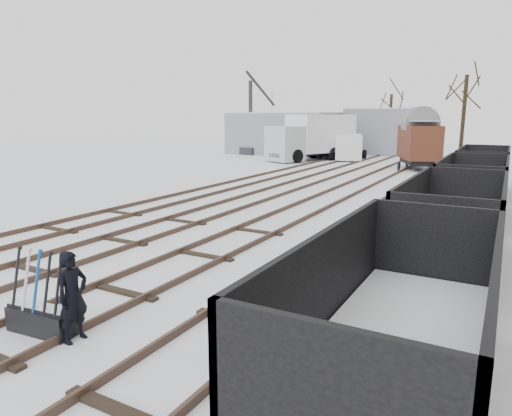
{
  "coord_description": "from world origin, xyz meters",
  "views": [
    {
      "loc": [
        7.05,
        -6.73,
        3.77
      ],
      "look_at": [
        0.92,
        4.33,
        1.2
      ],
      "focal_mm": 32.0,
      "sensor_mm": 36.0,
      "label": 1
    }
  ],
  "objects_px": {
    "box_van_wagon": "(419,141)",
    "crane": "(251,133)",
    "ground_frame": "(41,318)",
    "panel_van": "(348,147)",
    "lorry": "(313,137)",
    "freight_wagon_a": "(397,341)",
    "worker": "(73,297)"
  },
  "relations": [
    {
      "from": "box_van_wagon",
      "to": "crane",
      "type": "height_order",
      "value": "crane"
    },
    {
      "from": "ground_frame",
      "to": "panel_van",
      "type": "xyz_separation_m",
      "value": [
        -5.39,
        34.1,
        0.85
      ]
    },
    {
      "from": "box_van_wagon",
      "to": "panel_van",
      "type": "relative_size",
      "value": 0.94
    },
    {
      "from": "lorry",
      "to": "freight_wagon_a",
      "type": "bearing_deg",
      "value": -41.38
    },
    {
      "from": "ground_frame",
      "to": "lorry",
      "type": "xyz_separation_m",
      "value": [
        -7.91,
        32.12,
        1.7
      ]
    },
    {
      "from": "panel_van",
      "to": "freight_wagon_a",
      "type": "bearing_deg",
      "value": -90.0
    },
    {
      "from": "box_van_wagon",
      "to": "crane",
      "type": "xyz_separation_m",
      "value": [
        -16.73,
        5.45,
        0.11
      ]
    },
    {
      "from": "worker",
      "to": "panel_van",
      "type": "height_order",
      "value": "panel_van"
    },
    {
      "from": "freight_wagon_a",
      "to": "lorry",
      "type": "bearing_deg",
      "value": 113.93
    },
    {
      "from": "freight_wagon_a",
      "to": "panel_van",
      "type": "xyz_separation_m",
      "value": [
        -11.27,
        33.06,
        0.28
      ]
    },
    {
      "from": "freight_wagon_a",
      "to": "lorry",
      "type": "relative_size",
      "value": 0.62
    },
    {
      "from": "box_van_wagon",
      "to": "freight_wagon_a",
      "type": "bearing_deg",
      "value": -103.76
    },
    {
      "from": "crane",
      "to": "panel_van",
      "type": "bearing_deg",
      "value": 6.11
    },
    {
      "from": "box_van_wagon",
      "to": "crane",
      "type": "bearing_deg",
      "value": 138.92
    },
    {
      "from": "box_van_wagon",
      "to": "lorry",
      "type": "xyz_separation_m",
      "value": [
        -9.17,
        2.76,
        -0.01
      ]
    },
    {
      "from": "freight_wagon_a",
      "to": "crane",
      "type": "xyz_separation_m",
      "value": [
        -21.35,
        33.78,
        1.25
      ]
    },
    {
      "from": "ground_frame",
      "to": "box_van_wagon",
      "type": "height_order",
      "value": "box_van_wagon"
    },
    {
      "from": "box_van_wagon",
      "to": "worker",
      "type": "bearing_deg",
      "value": -114.02
    },
    {
      "from": "ground_frame",
      "to": "freight_wagon_a",
      "type": "distance_m",
      "value": 6.0
    },
    {
      "from": "ground_frame",
      "to": "freight_wagon_a",
      "type": "bearing_deg",
      "value": 4.95
    },
    {
      "from": "box_van_wagon",
      "to": "lorry",
      "type": "bearing_deg",
      "value": 140.24
    },
    {
      "from": "panel_van",
      "to": "ground_frame",
      "type": "bearing_deg",
      "value": -99.83
    },
    {
      "from": "worker",
      "to": "panel_van",
      "type": "xyz_separation_m",
      "value": [
        -6.14,
        34.0,
        0.34
      ]
    },
    {
      "from": "worker",
      "to": "lorry",
      "type": "height_order",
      "value": "lorry"
    },
    {
      "from": "lorry",
      "to": "crane",
      "type": "distance_m",
      "value": 8.03
    },
    {
      "from": "crane",
      "to": "box_van_wagon",
      "type": "bearing_deg",
      "value": -7.87
    },
    {
      "from": "freight_wagon_a",
      "to": "panel_van",
      "type": "bearing_deg",
      "value": 108.82
    },
    {
      "from": "ground_frame",
      "to": "worker",
      "type": "bearing_deg",
      "value": 2.52
    },
    {
      "from": "worker",
      "to": "crane",
      "type": "xyz_separation_m",
      "value": [
        -16.22,
        34.71,
        1.31
      ]
    },
    {
      "from": "ground_frame",
      "to": "crane",
      "type": "relative_size",
      "value": 0.19
    },
    {
      "from": "worker",
      "to": "panel_van",
      "type": "bearing_deg",
      "value": 11.81
    },
    {
      "from": "ground_frame",
      "to": "worker",
      "type": "relative_size",
      "value": 0.94
    }
  ]
}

